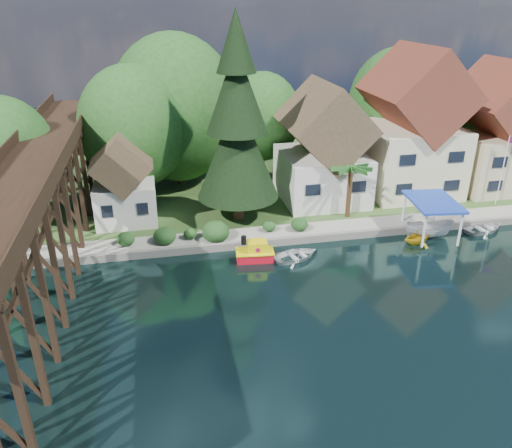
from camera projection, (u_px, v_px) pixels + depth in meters
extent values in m
plane|color=black|center=(294.00, 301.00, 32.80)|extent=(140.00, 140.00, 0.00)
cube|color=#2F5321|center=(222.00, 152.00, 63.00)|extent=(140.00, 52.00, 0.50)
cube|color=slate|center=(315.00, 238.00, 40.53)|extent=(60.00, 0.40, 0.62)
cube|color=gray|center=(334.00, 227.00, 41.96)|extent=(50.00, 2.60, 0.06)
cube|color=black|center=(10.00, 303.00, 25.39)|extent=(4.00, 0.36, 8.00)
cube|color=black|center=(24.00, 272.00, 28.24)|extent=(4.00, 0.36, 8.00)
cube|color=black|center=(35.00, 247.00, 31.09)|extent=(4.00, 0.36, 8.00)
cube|color=black|center=(44.00, 226.00, 33.95)|extent=(4.00, 0.36, 8.00)
cube|color=black|center=(52.00, 208.00, 36.80)|extent=(4.00, 0.36, 8.00)
cube|color=black|center=(59.00, 193.00, 39.65)|extent=(4.00, 0.36, 8.00)
cube|color=black|center=(64.00, 180.00, 42.50)|extent=(4.00, 0.36, 8.00)
cube|color=black|center=(70.00, 168.00, 45.35)|extent=(4.00, 0.36, 8.00)
cube|color=black|center=(74.00, 158.00, 48.20)|extent=(4.00, 0.36, 8.00)
cube|color=black|center=(78.00, 149.00, 51.05)|extent=(4.00, 0.36, 8.00)
cube|color=black|center=(3.00, 173.00, 31.59)|extent=(0.35, 44.00, 0.35)
cube|color=black|center=(61.00, 169.00, 32.22)|extent=(0.35, 44.00, 0.35)
cube|color=black|center=(31.00, 167.00, 31.78)|extent=(4.00, 44.00, 0.30)
cube|color=black|center=(63.00, 156.00, 31.91)|extent=(0.12, 44.00, 0.80)
cube|color=silver|center=(321.00, 176.00, 47.18)|extent=(7.50, 8.00, 4.50)
cube|color=#4C3B28|center=(324.00, 124.00, 45.12)|extent=(7.64, 8.64, 7.64)
cube|color=black|center=(313.00, 190.00, 43.11)|extent=(1.35, 0.08, 1.00)
cube|color=black|center=(359.00, 187.00, 43.87)|extent=(1.35, 0.08, 1.00)
cube|color=beige|center=(408.00, 159.00, 48.84)|extent=(8.50, 8.50, 6.50)
cube|color=maroon|center=(417.00, 93.00, 46.21)|extent=(8.65, 9.18, 8.65)
cube|color=black|center=(406.00, 171.00, 44.45)|extent=(1.53, 0.08, 1.00)
cube|color=black|center=(455.00, 167.00, 45.31)|extent=(1.53, 0.08, 1.00)
cube|color=beige|center=(492.00, 159.00, 50.23)|extent=(8.00, 8.00, 5.50)
cube|color=maroon|center=(504.00, 103.00, 47.89)|extent=(8.15, 8.64, 8.15)
cube|color=black|center=(498.00, 171.00, 46.11)|extent=(1.44, 0.08, 1.00)
cube|color=silver|center=(126.00, 201.00, 42.80)|extent=(5.00, 5.00, 3.50)
cube|color=#4C3B28|center=(122.00, 161.00, 41.32)|extent=(5.09, 5.40, 5.09)
cube|color=black|center=(107.00, 211.00, 40.21)|extent=(0.90, 0.08, 1.00)
cube|color=black|center=(143.00, 209.00, 40.71)|extent=(0.90, 0.08, 1.00)
cylinder|color=#382314|center=(138.00, 177.00, 46.78)|extent=(0.50, 0.50, 4.50)
ellipsoid|color=#1E4B1B|center=(133.00, 127.00, 44.80)|extent=(4.40, 4.40, 5.06)
cylinder|color=#382314|center=(178.00, 160.00, 50.97)|extent=(0.50, 0.50, 4.95)
ellipsoid|color=#1E4B1B|center=(175.00, 109.00, 48.80)|extent=(5.00, 5.00, 5.75)
cylinder|color=#382314|center=(262.00, 156.00, 53.68)|extent=(0.50, 0.50, 4.05)
ellipsoid|color=#1E4B1B|center=(262.00, 117.00, 51.90)|extent=(4.00, 4.00, 4.60)
cylinder|color=#382314|center=(392.00, 147.00, 56.30)|extent=(0.50, 0.50, 4.50)
ellipsoid|color=#1E4B1B|center=(397.00, 104.00, 54.33)|extent=(4.60, 4.60, 5.29)
cylinder|color=#382314|center=(476.00, 157.00, 54.37)|extent=(0.50, 0.50, 3.60)
ellipsoid|color=#1E4B1B|center=(482.00, 122.00, 52.79)|extent=(3.80, 3.80, 4.37)
cylinder|color=#382314|center=(15.00, 203.00, 41.50)|extent=(0.50, 0.50, 4.05)
ellipsoid|color=#1E4B1B|center=(4.00, 154.00, 39.72)|extent=(4.00, 4.00, 4.60)
ellipsoid|color=#163F18|center=(165.00, 234.00, 39.03)|extent=(1.98, 1.98, 1.53)
ellipsoid|color=#163F18|center=(190.00, 232.00, 39.73)|extent=(1.54, 1.54, 1.19)
ellipsoid|color=#163F18|center=(216.00, 230.00, 39.54)|extent=(2.20, 2.20, 1.70)
ellipsoid|color=#163F18|center=(126.00, 237.00, 38.70)|extent=(1.76, 1.76, 1.36)
ellipsoid|color=#163F18|center=(269.00, 225.00, 40.99)|extent=(1.54, 1.54, 1.19)
ellipsoid|color=#163F18|center=(300.00, 223.00, 41.14)|extent=(1.76, 1.76, 1.36)
cylinder|color=#382314|center=(238.00, 201.00, 43.14)|extent=(0.94, 0.94, 3.15)
cone|color=black|center=(238.00, 148.00, 41.17)|extent=(6.92, 6.92, 8.39)
cone|color=black|center=(237.00, 90.00, 39.21)|extent=(5.03, 5.03, 6.82)
cone|color=black|center=(236.00, 41.00, 37.68)|extent=(3.15, 3.15, 4.72)
cylinder|color=#382314|center=(349.00, 194.00, 43.27)|extent=(0.43, 0.43, 4.26)
ellipsoid|color=#1D4E1A|center=(351.00, 168.00, 42.30)|extent=(4.61, 4.61, 0.97)
cylinder|color=white|center=(502.00, 171.00, 45.44)|extent=(0.09, 0.09, 6.51)
cube|color=red|center=(255.00, 256.00, 37.75)|extent=(2.89, 1.74, 0.74)
cube|color=yellow|center=(255.00, 251.00, 37.59)|extent=(2.99, 1.84, 0.09)
cube|color=yellow|center=(257.00, 247.00, 37.44)|extent=(1.57, 1.25, 0.92)
cylinder|color=black|center=(244.00, 240.00, 37.10)|extent=(0.40, 0.40, 0.64)
cylinder|color=#AA0D57|center=(258.00, 250.00, 36.93)|extent=(0.34, 0.11, 0.33)
cylinder|color=#AA0D57|center=(256.00, 243.00, 37.96)|extent=(0.34, 0.11, 0.33)
cylinder|color=#AA0D57|center=(267.00, 246.00, 37.51)|extent=(0.11, 0.34, 0.33)
imported|color=silver|center=(296.00, 254.00, 37.88)|extent=(4.24, 3.54, 0.75)
imported|color=silver|center=(429.00, 229.00, 41.05)|extent=(4.30, 2.05, 1.60)
cube|color=#1C40B8|center=(434.00, 202.00, 40.05)|extent=(4.12, 5.52, 0.19)
cylinder|color=white|center=(460.00, 229.00, 38.72)|extent=(0.19, 0.19, 2.88)
cylinder|color=white|center=(437.00, 207.00, 42.79)|extent=(0.19, 0.19, 2.88)
cylinder|color=white|center=(424.00, 230.00, 38.51)|extent=(0.19, 0.19, 2.88)
cylinder|color=white|center=(404.00, 208.00, 42.58)|extent=(0.19, 0.19, 2.88)
imported|color=yellow|center=(418.00, 236.00, 40.11)|extent=(2.92, 2.64, 1.35)
imported|color=silver|center=(484.00, 227.00, 42.33)|extent=(4.16, 3.33, 0.77)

